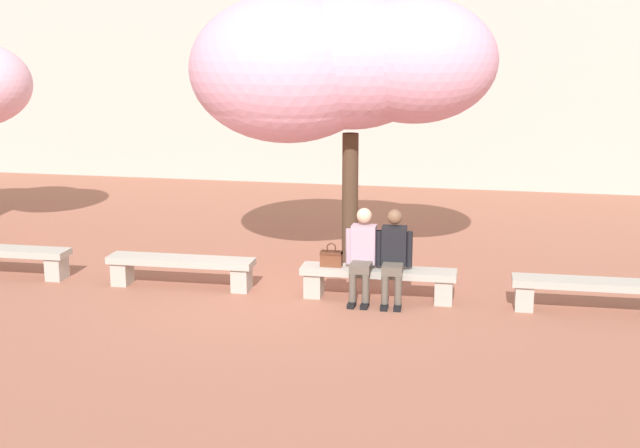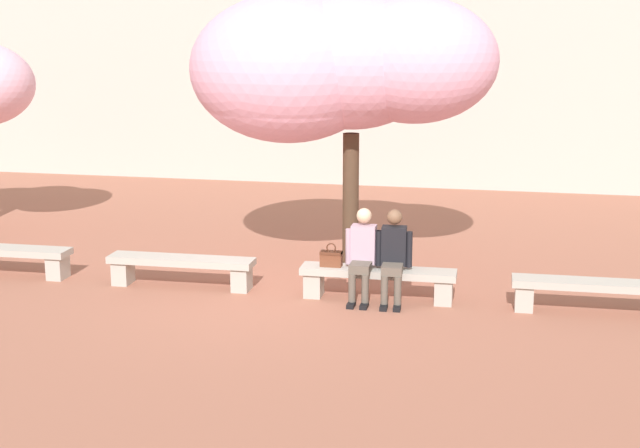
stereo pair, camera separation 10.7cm
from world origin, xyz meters
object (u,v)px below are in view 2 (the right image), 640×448
object	(u,v)px
person_seated_left	(363,251)
cherry_tree_main	(337,65)
stone_bench_near_east	(595,291)
stone_bench_west_end	(2,256)
stone_bench_near_west	(181,266)
person_seated_right	(393,253)
handbag	(331,258)
stone_bench_center	(378,278)

from	to	relation	value
person_seated_left	cherry_tree_main	world-z (taller)	cherry_tree_main
stone_bench_near_east	cherry_tree_main	xyz separation A→B (m)	(-3.75, 1.23, 2.87)
stone_bench_west_end	stone_bench_near_west	size ratio (longest dim) A/B	1.00
person_seated_right	handbag	world-z (taller)	person_seated_right
person_seated_left	cherry_tree_main	size ratio (longest dim) A/B	0.28
stone_bench_center	stone_bench_near_east	distance (m)	2.91
stone_bench_near_west	stone_bench_near_east	xyz separation A→B (m)	(5.82, -0.00, 0.00)
stone_bench_near_east	person_seated_right	size ratio (longest dim) A/B	1.69
stone_bench_west_end	person_seated_right	bearing A→B (deg)	-0.51
stone_bench_near_east	person_seated_right	distance (m)	2.72
stone_bench_center	handbag	world-z (taller)	handbag
cherry_tree_main	person_seated_left	bearing A→B (deg)	-63.96
stone_bench_center	person_seated_left	bearing A→B (deg)	-165.86
stone_bench_near_east	person_seated_right	bearing A→B (deg)	-178.86
stone_bench_center	cherry_tree_main	distance (m)	3.23
stone_bench_near_west	handbag	distance (m)	2.26
person_seated_left	cherry_tree_main	xyz separation A→B (m)	(-0.63, 1.28, 2.48)
person_seated_left	handbag	bearing A→B (deg)	177.10
stone_bench_near_east	handbag	world-z (taller)	handbag
stone_bench_center	person_seated_left	distance (m)	0.44
stone_bench_west_end	cherry_tree_main	world-z (taller)	cherry_tree_main
person_seated_left	person_seated_right	distance (m)	0.43
person_seated_right	cherry_tree_main	world-z (taller)	cherry_tree_main
stone_bench_near_east	stone_bench_west_end	bearing A→B (deg)	180.00
stone_bench_west_end	handbag	world-z (taller)	handbag
stone_bench_near_west	person_seated_left	distance (m)	2.72
stone_bench_near_east	cherry_tree_main	size ratio (longest dim) A/B	0.48
stone_bench_west_end	stone_bench_near_west	world-z (taller)	same
cherry_tree_main	person_seated_right	bearing A→B (deg)	-50.54
person_seated_left	cherry_tree_main	bearing A→B (deg)	116.04
stone_bench_near_west	person_seated_right	size ratio (longest dim) A/B	1.69
stone_bench_center	handbag	xyz separation A→B (m)	(-0.66, -0.03, 0.27)
stone_bench_near_east	cherry_tree_main	bearing A→B (deg)	161.84
stone_bench_near_east	person_seated_right	world-z (taller)	person_seated_right
person_seated_right	person_seated_left	bearing A→B (deg)	-179.99
stone_bench_west_end	cherry_tree_main	bearing A→B (deg)	13.87
stone_bench_west_end	stone_bench_near_west	bearing A→B (deg)	-0.00
stone_bench_west_end	person_seated_left	bearing A→B (deg)	-0.55
person_seated_right	handbag	size ratio (longest dim) A/B	3.81
handbag	person_seated_right	bearing A→B (deg)	-1.48
handbag	person_seated_left	bearing A→B (deg)	-2.90
handbag	cherry_tree_main	world-z (taller)	cherry_tree_main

